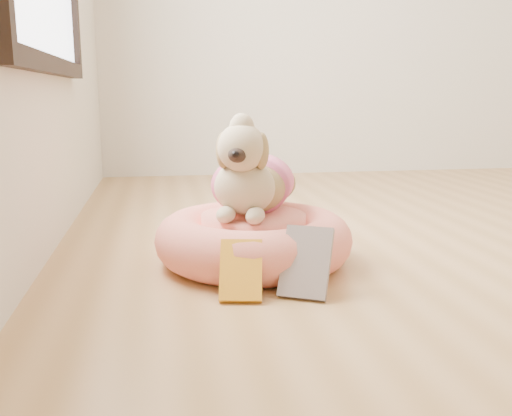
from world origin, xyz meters
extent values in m
cylinder|color=#F76160|center=(-1.30, 0.07, 0.05)|extent=(0.49, 0.49, 0.10)
torus|color=#F76160|center=(-1.30, 0.07, 0.09)|extent=(0.67, 0.67, 0.17)
cylinder|color=#F76160|center=(-1.30, 0.07, 0.13)|extent=(0.35, 0.35, 0.09)
cube|color=yellow|center=(-1.39, -0.26, 0.08)|extent=(0.14, 0.14, 0.16)
cube|color=silver|center=(-1.20, -0.26, 0.10)|extent=(0.18, 0.18, 0.19)
camera|label=1|loc=(-1.60, -1.79, 0.57)|focal=40.00mm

